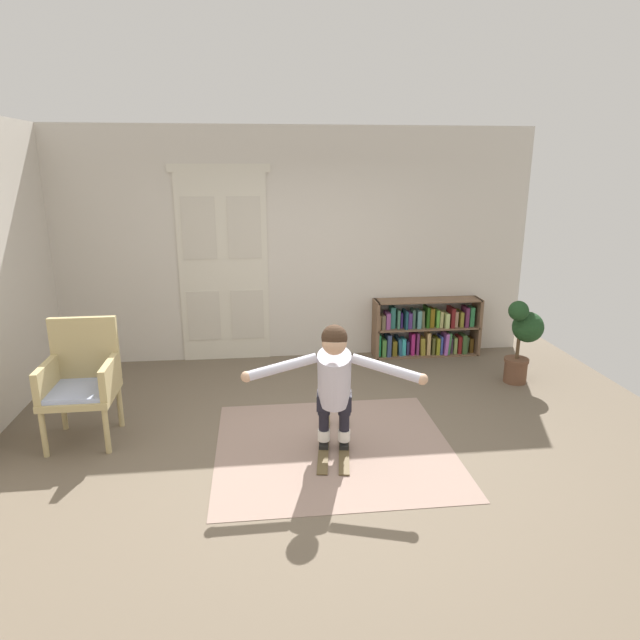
# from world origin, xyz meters

# --- Properties ---
(ground_plane) EXTENTS (7.20, 7.20, 0.00)m
(ground_plane) POSITION_xyz_m (0.00, 0.00, 0.00)
(ground_plane) COLOR brown
(back_wall) EXTENTS (6.00, 0.10, 2.90)m
(back_wall) POSITION_xyz_m (0.00, 2.60, 1.45)
(back_wall) COLOR beige
(back_wall) RESTS_ON ground
(double_door) EXTENTS (1.22, 0.05, 2.45)m
(double_door) POSITION_xyz_m (-0.91, 2.54, 1.23)
(double_door) COLOR beige
(double_door) RESTS_ON ground
(rug) EXTENTS (2.09, 1.95, 0.01)m
(rug) POSITION_xyz_m (0.13, 0.04, 0.00)
(rug) COLOR gray
(rug) RESTS_ON ground
(bookshelf) EXTENTS (1.40, 0.30, 0.75)m
(bookshelf) POSITION_xyz_m (1.68, 2.39, 0.33)
(bookshelf) COLOR brown
(bookshelf) RESTS_ON ground
(wicker_chair) EXTENTS (0.60, 0.60, 1.10)m
(wicker_chair) POSITION_xyz_m (-2.11, 0.51, 0.58)
(wicker_chair) COLOR tan
(wicker_chair) RESTS_ON ground
(potted_plant) EXTENTS (0.46, 0.37, 0.99)m
(potted_plant) POSITION_xyz_m (2.48, 1.32, 0.58)
(potted_plant) COLOR brown
(potted_plant) RESTS_ON ground
(skis_pair) EXTENTS (0.41, 1.00, 0.07)m
(skis_pair) POSITION_xyz_m (0.14, 0.07, 0.02)
(skis_pair) COLOR brown
(skis_pair) RESTS_ON rug
(person_skier) EXTENTS (1.47, 0.68, 1.15)m
(person_skier) POSITION_xyz_m (0.11, -0.10, 0.73)
(person_skier) COLOR white
(person_skier) RESTS_ON skis_pair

